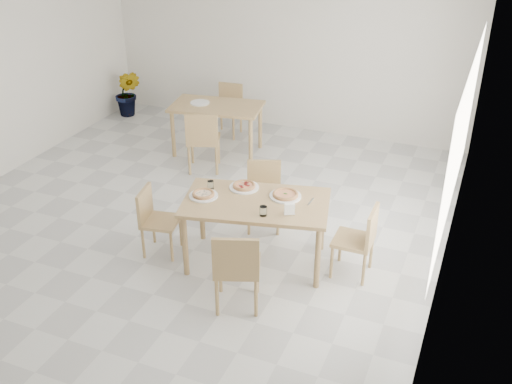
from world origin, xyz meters
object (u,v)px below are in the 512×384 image
at_px(main_table, 256,208).
at_px(plate_margherita, 285,196).
at_px(plate_mushroom, 203,196).
at_px(napkin_holder, 289,210).
at_px(chair_east, 361,237).
at_px(pizza_pepperoni, 244,185).
at_px(tumbler_a, 211,185).
at_px(plate_empty, 200,103).
at_px(chair_back_s, 203,137).
at_px(chair_north, 264,190).
at_px(pizza_margherita, 285,194).
at_px(plate_pepperoni, 244,187).
at_px(chair_back_n, 229,106).
at_px(potted_plant, 128,93).
at_px(chair_south, 237,266).
at_px(tumbler_b, 263,211).
at_px(pizza_mushroom, 203,194).
at_px(chair_west, 154,216).
at_px(second_table, 217,111).

bearing_deg(main_table, plate_margherita, 26.30).
relative_size(plate_mushroom, napkin_holder, 2.42).
bearing_deg(main_table, chair_east, -3.48).
bearing_deg(chair_east, pizza_pepperoni, -91.61).
distance_m(tumbler_a, plate_empty, 2.74).
bearing_deg(chair_back_s, chair_north, 120.59).
bearing_deg(main_table, pizza_margherita, 26.30).
height_order(tumbler_a, plate_empty, tumbler_a).
distance_m(chair_north, plate_margherita, 0.78).
xyz_separation_m(plate_pepperoni, plate_empty, (-1.69, 2.23, 0.00)).
distance_m(plate_mushroom, chair_back_n, 3.59).
height_order(chair_north, chair_back_n, chair_back_n).
xyz_separation_m(plate_mushroom, chair_back_s, (-0.99, 1.90, -0.24)).
bearing_deg(potted_plant, chair_back_n, -1.77).
bearing_deg(main_table, tumbler_a, 159.69).
relative_size(chair_south, tumbler_a, 9.58).
relative_size(tumbler_b, chair_back_n, 0.12).
bearing_deg(pizza_margherita, chair_south, -95.88).
xyz_separation_m(main_table, pizza_mushroom, (-0.55, -0.12, 0.11)).
xyz_separation_m(chair_west, potted_plant, (-2.65, 3.53, -0.04)).
bearing_deg(plate_mushroom, pizza_pepperoni, 46.66).
xyz_separation_m(main_table, chair_back_s, (-1.54, 1.79, -0.14)).
relative_size(second_table, plate_empty, 4.98).
bearing_deg(chair_south, second_table, -81.94).
bearing_deg(pizza_pepperoni, napkin_holder, -28.86).
bearing_deg(chair_back_s, tumbler_b, 108.54).
distance_m(plate_margherita, tumbler_a, 0.82).
bearing_deg(napkin_holder, chair_west, 156.59).
height_order(pizza_pepperoni, chair_back_n, chair_back_n).
bearing_deg(plate_empty, plate_pepperoni, -52.95).
bearing_deg(tumbler_b, plate_empty, 127.83).
relative_size(pizza_mushroom, second_table, 0.18).
xyz_separation_m(chair_south, plate_pepperoni, (-0.38, 1.05, 0.25)).
height_order(chair_east, second_table, chair_east).
bearing_deg(plate_mushroom, plate_pepperoni, 46.66).
distance_m(plate_margherita, chair_back_s, 2.40).
xyz_separation_m(tumbler_a, chair_back_n, (-1.25, 3.16, -0.32)).
distance_m(chair_north, potted_plant, 4.35).
height_order(plate_margherita, tumbler_a, tumbler_a).
distance_m(chair_west, pizza_mushroom, 0.66).
xyz_separation_m(chair_south, plate_empty, (-2.06, 3.28, 0.25)).
relative_size(chair_west, pizza_margherita, 2.19).
relative_size(main_table, plate_mushroom, 5.46).
distance_m(plate_mushroom, tumbler_b, 0.74).
bearing_deg(pizza_mushroom, chair_back_s, 117.43).
bearing_deg(pizza_pepperoni, chair_east, -1.63).
relative_size(main_table, second_table, 1.17).
height_order(main_table, chair_back_s, chair_back_s).
relative_size(plate_margherita, chair_back_n, 0.41).
bearing_deg(tumbler_b, second_table, 123.98).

